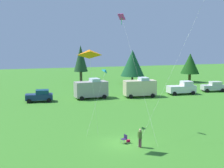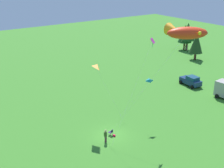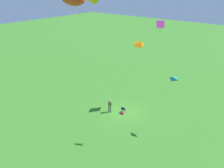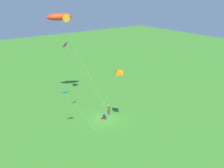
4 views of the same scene
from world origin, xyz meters
TOP-DOWN VIEW (x-y plane):
  - ground_plane at (0.00, 0.00)m, footprint 160.00×160.00m
  - person_kite_flyer at (1.06, -1.50)m, footprint 0.43×0.52m
  - folding_chair at (0.07, 0.00)m, footprint 0.61×0.61m
  - backpack_on_grass at (0.49, 0.19)m, footprint 0.36×0.28m
  - kite_large_fish at (9.43, 1.97)m, footprint 10.57×5.62m
  - kite_delta_teal at (-0.03, 6.48)m, footprint 3.42×3.94m
  - kite_delta_orange at (-3.24, 0.15)m, footprint 2.46×4.10m
  - kite_diamond_rainbow at (1.49, 4.99)m, footprint 1.70×7.67m

SIDE VIEW (x-z plane):
  - ground_plane at x=0.00m, z-range 0.00..0.00m
  - backpack_on_grass at x=0.49m, z-range 0.00..0.22m
  - folding_chair at x=0.07m, z-range 0.08..0.90m
  - person_kite_flyer at x=1.06m, z-range 0.15..1.89m
  - kite_delta_teal at x=-0.03m, z-range 3.00..9.61m
  - kite_delta_orange at x=-3.24m, z-range 4.07..13.20m
  - kite_diamond_rainbow at x=1.49m, z-range 5.33..17.87m
  - kite_large_fish at x=9.43m, z-range 7.16..22.77m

